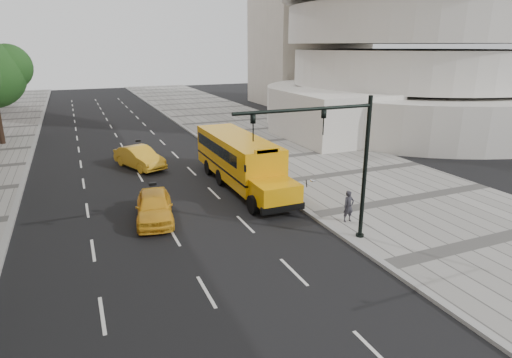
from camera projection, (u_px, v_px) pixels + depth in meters
name	position (u px, v px, depth m)	size (l,w,h in m)	color
ground	(172.00, 199.00, 24.28)	(140.00, 140.00, 0.00)	black
sidewalk_museum	(348.00, 174.00, 28.78)	(12.00, 140.00, 0.15)	gray
curb_museum	(268.00, 185.00, 26.52)	(0.30, 140.00, 0.15)	gray
curb_far	(12.00, 219.00, 21.24)	(0.30, 140.00, 0.15)	gray
school_bus	(239.00, 157.00, 26.32)	(2.96, 11.56, 3.19)	#EC9E09
taxi_near	(154.00, 207.00, 21.07)	(1.74, 4.34, 1.48)	yellow
taxi_far	(139.00, 157.00, 30.19)	(1.61, 4.61, 1.52)	yellow
pedestrian	(349.00, 206.00, 20.58)	(0.57, 0.37, 1.55)	#2B2A31
traffic_signal	(338.00, 154.00, 17.48)	(6.18, 0.36, 6.40)	black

